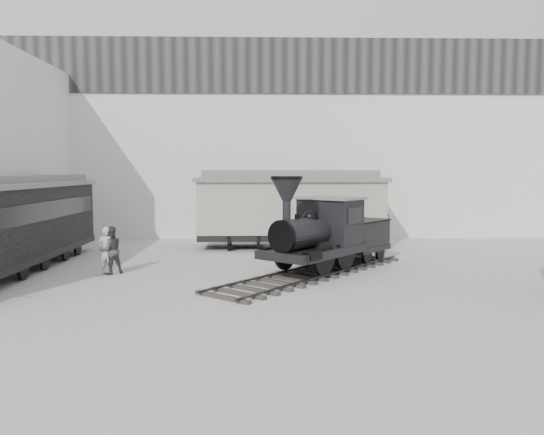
{
  "coord_description": "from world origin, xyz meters",
  "views": [
    {
      "loc": [
        -0.73,
        -15.67,
        3.76
      ],
      "look_at": [
        -0.24,
        4.48,
        2.0
      ],
      "focal_mm": 35.0,
      "sensor_mm": 36.0,
      "label": 1
    }
  ],
  "objects_px": {
    "boxcar": "(291,207)",
    "visitor_a": "(107,250)",
    "passenger_coach": "(11,223)",
    "locomotive": "(325,238)",
    "visitor_b": "(111,250)"
  },
  "relations": [
    {
      "from": "visitor_a",
      "to": "passenger_coach",
      "type": "bearing_deg",
      "value": -0.9
    },
    {
      "from": "locomotive",
      "to": "passenger_coach",
      "type": "distance_m",
      "value": 11.63
    },
    {
      "from": "boxcar",
      "to": "visitor_b",
      "type": "height_order",
      "value": "boxcar"
    },
    {
      "from": "visitor_b",
      "to": "boxcar",
      "type": "bearing_deg",
      "value": -171.01
    },
    {
      "from": "passenger_coach",
      "to": "visitor_a",
      "type": "xyz_separation_m",
      "value": [
        3.58,
        -0.36,
        -0.97
      ]
    },
    {
      "from": "passenger_coach",
      "to": "visitor_a",
      "type": "relative_size",
      "value": 7.14
    },
    {
      "from": "boxcar",
      "to": "visitor_a",
      "type": "xyz_separation_m",
      "value": [
        -7.13,
        -6.67,
        -1.12
      ]
    },
    {
      "from": "passenger_coach",
      "to": "visitor_a",
      "type": "height_order",
      "value": "passenger_coach"
    },
    {
      "from": "boxcar",
      "to": "visitor_b",
      "type": "xyz_separation_m",
      "value": [
        -6.98,
        -6.66,
        -1.12
      ]
    },
    {
      "from": "boxcar",
      "to": "passenger_coach",
      "type": "bearing_deg",
      "value": -150.61
    },
    {
      "from": "locomotive",
      "to": "visitor_b",
      "type": "relative_size",
      "value": 5.07
    },
    {
      "from": "passenger_coach",
      "to": "locomotive",
      "type": "bearing_deg",
      "value": -0.21
    },
    {
      "from": "boxcar",
      "to": "visitor_a",
      "type": "distance_m",
      "value": 9.83
    },
    {
      "from": "locomotive",
      "to": "visitor_a",
      "type": "bearing_deg",
      "value": -137.7
    },
    {
      "from": "passenger_coach",
      "to": "boxcar",
      "type": "bearing_deg",
      "value": 30.8
    }
  ]
}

